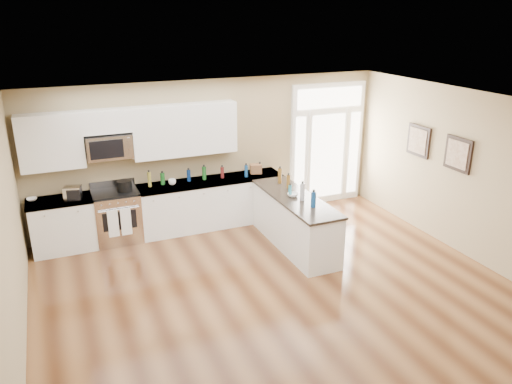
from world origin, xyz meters
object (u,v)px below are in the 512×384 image
toaster_oven (73,193)px  stockpot (124,185)px  peninsula_cabinet (294,223)px  kitchen_range (117,216)px

toaster_oven → stockpot: bearing=19.7°
peninsula_cabinet → stockpot: size_ratio=8.71×
peninsula_cabinet → toaster_oven: toaster_oven is taller
toaster_oven → kitchen_range: bearing=22.3°
peninsula_cabinet → kitchen_range: kitchen_range is taller
peninsula_cabinet → toaster_oven: (-3.57, 1.35, 0.62)m
peninsula_cabinet → kitchen_range: size_ratio=2.15×
kitchen_range → toaster_oven: toaster_oven is taller
peninsula_cabinet → stockpot: bearing=152.0°
stockpot → toaster_oven: (-0.88, -0.08, 0.01)m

